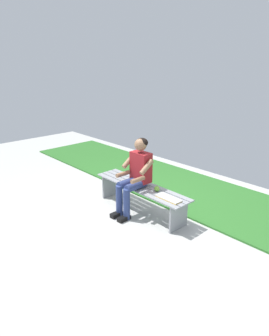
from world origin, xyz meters
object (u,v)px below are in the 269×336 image
person_seated (136,173)px  apple (157,189)px  bench_near (141,191)px  book_open (169,198)px

person_seated → apple: person_seated is taller
bench_near → person_seated: size_ratio=1.50×
bench_near → person_seated: bearing=74.4°
person_seated → apple: 0.43m
bench_near → book_open: bearing=175.1°
bench_near → book_open: 0.66m
apple → book_open: apple is taller
person_seated → book_open: (-0.68, -0.05, -0.23)m
person_seated → apple: bearing=-160.2°
person_seated → book_open: 0.72m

